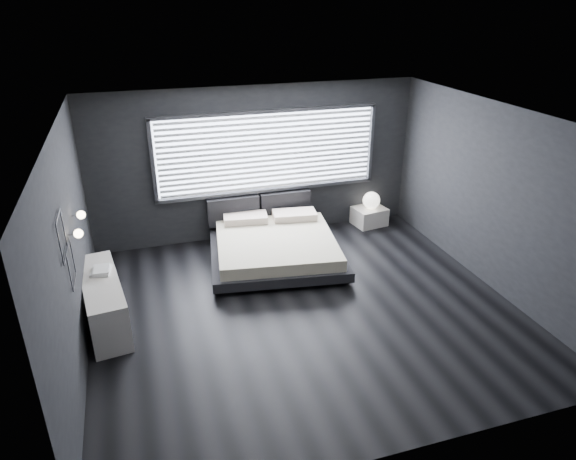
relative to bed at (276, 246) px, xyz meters
name	(u,v)px	position (x,y,z in m)	size (l,w,h in m)	color
room	(307,222)	(-0.01, -1.59, 1.13)	(6.04, 6.00, 2.80)	black
window	(268,152)	(0.19, 1.10, 1.34)	(4.14, 0.09, 1.52)	white
headboard	(260,208)	(-0.01, 1.05, 0.30)	(1.96, 0.16, 0.52)	black
sconce_near	(78,234)	(-2.89, -1.54, 1.33)	(0.18, 0.11, 0.11)	silver
sconce_far	(81,215)	(-2.89, -0.94, 1.33)	(0.18, 0.11, 0.11)	silver
wall_art_upper	(62,236)	(-2.98, -2.14, 1.58)	(0.01, 0.48, 0.48)	#47474C
wall_art_lower	(71,264)	(-2.98, -1.89, 1.11)	(0.01, 0.48, 0.48)	#47474C
bed	(276,246)	(0.00, 0.00, 0.00)	(2.49, 2.41, 0.57)	black
nightstand	(369,216)	(2.20, 0.91, -0.09)	(0.61, 0.50, 0.35)	silver
orb_lamp	(371,200)	(2.22, 0.89, 0.26)	(0.34, 0.34, 0.34)	white
dresser	(104,301)	(-2.79, -1.07, 0.08)	(0.70, 1.76, 0.68)	silver
book_stack	(101,270)	(-2.77, -0.86, 0.45)	(0.30, 0.36, 0.07)	white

